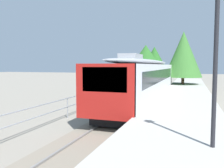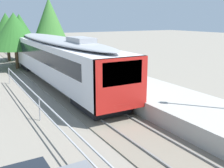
# 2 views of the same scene
# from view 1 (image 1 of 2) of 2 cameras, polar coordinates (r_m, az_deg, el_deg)

# --- Properties ---
(ground_plane) EXTENTS (160.00, 160.00, 0.00)m
(ground_plane) POSITION_cam_1_polar(r_m,az_deg,el_deg) (15.20, -7.86, -7.49)
(ground_plane) COLOR gray
(track_rails) EXTENTS (3.20, 60.00, 0.14)m
(track_rails) POSITION_cam_1_polar(r_m,az_deg,el_deg) (14.12, 3.20, -8.24)
(track_rails) COLOR slate
(track_rails) RESTS_ON ground
(commuter_train) EXTENTS (2.82, 19.20, 3.74)m
(commuter_train) POSITION_cam_1_polar(r_m,az_deg,el_deg) (19.64, 7.96, 1.54)
(commuter_train) COLOR silver
(commuter_train) RESTS_ON track_rails
(station_platform) EXTENTS (3.90, 60.00, 0.90)m
(station_platform) POSITION_cam_1_polar(r_m,az_deg,el_deg) (13.54, 16.67, -7.18)
(station_platform) COLOR #A8A59E
(station_platform) RESTS_ON ground
(platform_lamp_mid_platform) EXTENTS (0.34, 0.34, 5.35)m
(platform_lamp_mid_platform) POSITION_cam_1_polar(r_m,az_deg,el_deg) (7.07, 24.23, 16.15)
(platform_lamp_mid_platform) COLOR #232328
(platform_lamp_mid_platform) RESTS_ON station_platform
(tree_behind_carpark) EXTENTS (5.13, 5.13, 5.57)m
(tree_behind_carpark) POSITION_cam_1_polar(r_m,az_deg,el_deg) (28.06, 8.19, 5.73)
(tree_behind_carpark) COLOR brown
(tree_behind_carpark) RESTS_ON ground
(tree_behind_station_far) EXTENTS (3.95, 3.95, 5.45)m
(tree_behind_station_far) POSITION_cam_1_polar(r_m,az_deg,el_deg) (29.33, 10.25, 5.45)
(tree_behind_station_far) COLOR brown
(tree_behind_station_far) RESTS_ON ground
(tree_distant_left) EXTENTS (4.16, 4.16, 5.65)m
(tree_distant_left) POSITION_cam_1_polar(r_m,az_deg,el_deg) (33.71, 10.20, 5.61)
(tree_distant_left) COLOR brown
(tree_distant_left) RESTS_ON ground
(tree_distant_centre) EXTENTS (4.45, 4.45, 7.23)m
(tree_distant_centre) POSITION_cam_1_polar(r_m,az_deg,el_deg) (29.68, 16.96, 6.89)
(tree_distant_centre) COLOR brown
(tree_distant_centre) RESTS_ON ground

